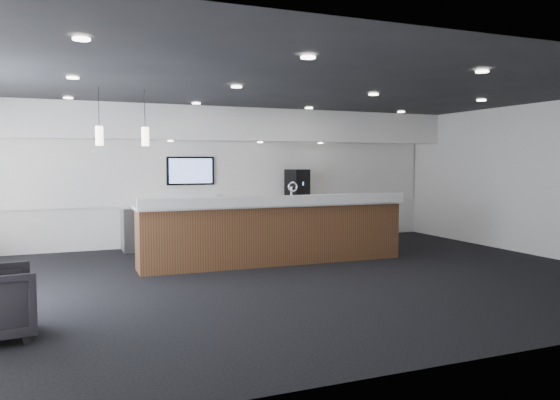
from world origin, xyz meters
name	(u,v)px	position (x,y,z in m)	size (l,w,h in m)	color
ground	(308,276)	(0.00, 0.00, 0.00)	(10.00, 10.00, 0.00)	black
ceiling	(309,89)	(0.00, 0.00, 3.00)	(10.00, 8.00, 0.02)	black
back_wall	(233,177)	(0.00, 4.00, 1.50)	(10.00, 0.02, 3.00)	white
right_wall	(539,180)	(5.00, 0.00, 1.50)	(0.02, 8.00, 3.00)	white
soffit_bulkhead	(239,125)	(0.00, 3.55, 2.65)	(10.00, 0.90, 0.70)	white
alcove_panel	(233,173)	(0.00, 3.97, 1.60)	(9.80, 0.06, 1.40)	white
back_credenza	(238,223)	(0.00, 3.64, 0.48)	(5.06, 0.66, 0.95)	gray
wall_tv	(190,171)	(-1.00, 3.91, 1.65)	(1.05, 0.08, 0.62)	black
pendant_left	(148,136)	(-2.40, 0.80, 2.25)	(0.12, 0.12, 0.30)	#FFEAC6
pendant_right	(101,135)	(-3.10, 0.80, 2.25)	(0.12, 0.12, 0.30)	#FFEAC6
ceiling_can_lights	(309,91)	(0.00, 0.00, 2.97)	(7.00, 5.00, 0.02)	silver
service_counter	(274,232)	(-0.09, 1.23, 0.58)	(4.96, 0.92, 1.49)	#4F2A1A
coffee_machine	(297,185)	(1.47, 3.69, 1.31)	(0.51, 0.59, 0.72)	black
info_sign_left	(220,198)	(-0.44, 3.57, 1.05)	(0.15, 0.02, 0.20)	silver
info_sign_right	(299,195)	(1.45, 3.53, 1.08)	(0.19, 0.02, 0.26)	silver
cup_0	(303,198)	(1.56, 3.56, 1.00)	(0.11, 0.11, 0.11)	white
cup_1	(297,198)	(1.42, 3.56, 1.00)	(0.11, 0.11, 0.11)	white
cup_2	(292,199)	(1.28, 3.56, 1.00)	(0.11, 0.11, 0.11)	white
cup_3	(286,199)	(1.14, 3.56, 1.00)	(0.11, 0.11, 0.11)	white
cup_4	(281,199)	(1.00, 3.56, 1.00)	(0.11, 0.11, 0.11)	white
cup_5	(275,199)	(0.86, 3.56, 1.00)	(0.11, 0.11, 0.11)	white
cup_6	(269,199)	(0.72, 3.56, 1.00)	(0.11, 0.11, 0.11)	white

